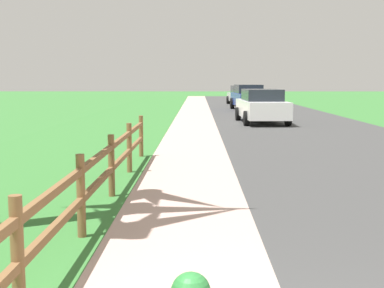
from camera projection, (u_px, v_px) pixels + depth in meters
ground_plane at (213, 117)px, 27.63m from camera, size 120.00×120.00×0.00m
road_asphalt at (274, 115)px, 29.57m from camera, size 7.00×66.00×0.01m
curb_concrete at (159, 115)px, 29.65m from camera, size 6.00×66.00×0.01m
grass_verge at (133, 115)px, 29.66m from camera, size 5.00×66.00×0.00m
rail_fence at (98, 173)px, 7.74m from camera, size 0.11×11.77×1.07m
parked_suv_white at (262, 106)px, 24.04m from camera, size 2.20×4.94×1.55m
parked_car_blue at (249, 97)px, 34.15m from camera, size 2.24×4.83×1.66m
parked_car_silver at (242, 95)px, 41.30m from camera, size 2.25×4.65×1.51m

